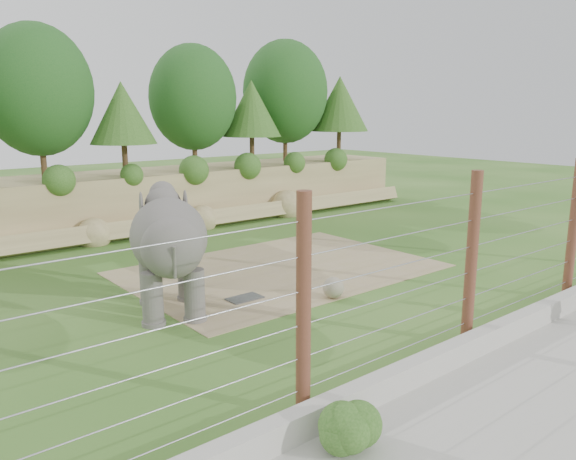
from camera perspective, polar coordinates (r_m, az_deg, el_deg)
ground at (r=16.57m, az=4.42°, el=-6.54°), size 90.00×90.00×0.00m
back_embankment at (r=26.62m, az=-13.91°, el=8.88°), size 30.00×5.52×8.77m
dirt_patch at (r=19.03m, az=-0.75°, el=-4.00°), size 10.00×7.00×0.02m
drain_grate at (r=16.14m, az=-4.43°, el=-6.91°), size 1.00×0.60×0.03m
elephant at (r=15.01m, az=-11.95°, el=-2.36°), size 3.12×4.31×3.20m
stone_ball at (r=16.12m, az=4.63°, el=-5.86°), size 0.61×0.61×0.61m
retaining_wall at (r=13.56m, az=19.46°, el=-10.40°), size 26.00×0.35×0.50m
walkway at (r=12.86m, az=27.20°, el=-13.54°), size 26.00×4.00×0.01m
barrier_fence at (r=13.27m, az=18.14°, el=-2.83°), size 20.26×0.26×4.00m
walkway_shrub at (r=9.32m, az=6.33°, el=-19.43°), size 0.80×0.80×0.80m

